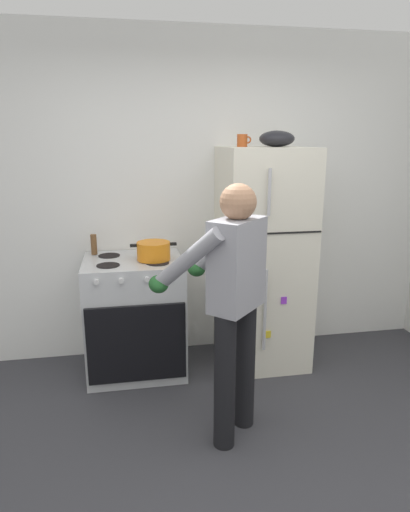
{
  "coord_description": "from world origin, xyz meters",
  "views": [
    {
      "loc": [
        -0.54,
        -1.81,
        1.84
      ],
      "look_at": [
        0.03,
        1.32,
        1.0
      ],
      "focal_mm": 31.37,
      "sensor_mm": 36.0,
      "label": 1
    }
  ],
  "objects_px": {
    "coffee_mug": "(243,140)",
    "pepper_mill": "(94,244)",
    "mixing_bowl": "(277,139)",
    "person_cook": "(231,291)",
    "stove_range": "(135,316)",
    "refrigerator": "(263,259)",
    "red_pot": "(154,251)"
  },
  "relations": [
    {
      "from": "stove_range",
      "to": "refrigerator",
      "type": "bearing_deg",
      "value": 0.55
    },
    {
      "from": "red_pot",
      "to": "pepper_mill",
      "type": "xyz_separation_m",
      "value": [
        -0.46,
        0.25,
        0.01
      ]
    },
    {
      "from": "pepper_mill",
      "to": "stove_range",
      "type": "bearing_deg",
      "value": -35.04
    },
    {
      "from": "red_pot",
      "to": "pepper_mill",
      "type": "height_order",
      "value": "pepper_mill"
    },
    {
      "from": "person_cook",
      "to": "pepper_mill",
      "type": "bearing_deg",
      "value": 127.07
    },
    {
      "from": "stove_range",
      "to": "coffee_mug",
      "type": "xyz_separation_m",
      "value": [
        0.87,
        0.06,
        1.36
      ]
    },
    {
      "from": "coffee_mug",
      "to": "mixing_bowl",
      "type": "height_order",
      "value": "mixing_bowl"
    },
    {
      "from": "coffee_mug",
      "to": "pepper_mill",
      "type": "distance_m",
      "value": 1.43
    },
    {
      "from": "refrigerator",
      "to": "red_pot",
      "type": "xyz_separation_m",
      "value": [
        -0.89,
        -0.05,
        0.12
      ]
    },
    {
      "from": "coffee_mug",
      "to": "mixing_bowl",
      "type": "xyz_separation_m",
      "value": [
        0.26,
        -0.05,
        0.01
      ]
    },
    {
      "from": "refrigerator",
      "to": "mixing_bowl",
      "type": "distance_m",
      "value": 0.95
    },
    {
      "from": "stove_range",
      "to": "mixing_bowl",
      "type": "height_order",
      "value": "mixing_bowl"
    },
    {
      "from": "person_cook",
      "to": "coffee_mug",
      "type": "relative_size",
      "value": 14.28
    },
    {
      "from": "stove_range",
      "to": "coffee_mug",
      "type": "distance_m",
      "value": 1.62
    },
    {
      "from": "refrigerator",
      "to": "coffee_mug",
      "type": "bearing_deg",
      "value": 164.17
    },
    {
      "from": "refrigerator",
      "to": "pepper_mill",
      "type": "distance_m",
      "value": 1.37
    },
    {
      "from": "refrigerator",
      "to": "mixing_bowl",
      "type": "xyz_separation_m",
      "value": [
        0.08,
        0.0,
        0.95
      ]
    },
    {
      "from": "person_cook",
      "to": "coffee_mug",
      "type": "distance_m",
      "value": 1.35
    },
    {
      "from": "refrigerator",
      "to": "pepper_mill",
      "type": "xyz_separation_m",
      "value": [
        -1.35,
        0.2,
        0.13
      ]
    },
    {
      "from": "stove_range",
      "to": "person_cook",
      "type": "height_order",
      "value": "person_cook"
    },
    {
      "from": "stove_range",
      "to": "pepper_mill",
      "type": "xyz_separation_m",
      "value": [
        -0.3,
        0.21,
        0.55
      ]
    },
    {
      "from": "person_cook",
      "to": "pepper_mill",
      "type": "xyz_separation_m",
      "value": [
        -0.86,
        1.13,
        0.06
      ]
    },
    {
      "from": "red_pot",
      "to": "coffee_mug",
      "type": "height_order",
      "value": "coffee_mug"
    },
    {
      "from": "refrigerator",
      "to": "coffee_mug",
      "type": "distance_m",
      "value": 0.95
    },
    {
      "from": "red_pot",
      "to": "coffee_mug",
      "type": "distance_m",
      "value": 1.09
    },
    {
      "from": "pepper_mill",
      "to": "red_pot",
      "type": "bearing_deg",
      "value": -28.52
    },
    {
      "from": "mixing_bowl",
      "to": "person_cook",
      "type": "bearing_deg",
      "value": -121.54
    },
    {
      "from": "refrigerator",
      "to": "pepper_mill",
      "type": "bearing_deg",
      "value": 171.55
    },
    {
      "from": "stove_range",
      "to": "mixing_bowl",
      "type": "relative_size",
      "value": 3.47
    },
    {
      "from": "person_cook",
      "to": "pepper_mill",
      "type": "relative_size",
      "value": 9.92
    },
    {
      "from": "red_pot",
      "to": "coffee_mug",
      "type": "xyz_separation_m",
      "value": [
        0.71,
        0.1,
        0.82
      ]
    },
    {
      "from": "person_cook",
      "to": "mixing_bowl",
      "type": "xyz_separation_m",
      "value": [
        0.57,
        0.93,
        0.88
      ]
    }
  ]
}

